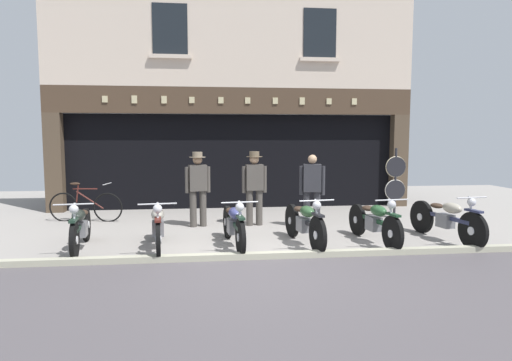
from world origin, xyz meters
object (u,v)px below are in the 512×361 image
at_px(motorcycle_right, 446,218).
at_px(tyre_sign_pole, 395,179).
at_px(motorcycle_far_left, 80,226).
at_px(motorcycle_center_right, 374,221).
at_px(motorcycle_left, 158,225).
at_px(leaning_bicycle, 85,206).
at_px(salesman_left, 198,185).
at_px(salesman_right, 312,188).
at_px(motorcycle_center_left, 234,224).
at_px(advert_board_near, 156,141).
at_px(motorcycle_center, 304,222).
at_px(shopkeeper_center, 254,184).

xyz_separation_m(motorcycle_right, tyre_sign_pole, (0.03, 2.36, 0.52)).
bearing_deg(motorcycle_far_left, motorcycle_center_right, 171.85).
relative_size(motorcycle_left, leaning_bicycle, 1.16).
distance_m(motorcycle_far_left, motorcycle_right, 6.74).
relative_size(salesman_left, salesman_right, 1.04).
relative_size(motorcycle_center_left, motorcycle_right, 0.97).
bearing_deg(salesman_left, salesman_right, 159.31).
relative_size(motorcycle_right, salesman_left, 1.25).
height_order(motorcycle_far_left, motorcycle_right, motorcycle_right).
bearing_deg(advert_board_near, motorcycle_left, -83.85).
height_order(motorcycle_center_right, salesman_right, salesman_right).
relative_size(motorcycle_center, motorcycle_center_right, 1.01).
xyz_separation_m(motorcycle_center_right, shopkeeper_center, (-2.04, 1.91, 0.50)).
relative_size(salesman_left, shopkeeper_center, 1.00).
bearing_deg(motorcycle_right, motorcycle_left, -9.26).
bearing_deg(advert_board_near, tyre_sign_pole, -19.84).
bearing_deg(leaning_bicycle, advert_board_near, 147.99).
bearing_deg(motorcycle_far_left, advert_board_near, -107.91).
xyz_separation_m(motorcycle_far_left, tyre_sign_pole, (6.77, 2.24, 0.54)).
distance_m(motorcycle_center, leaning_bicycle, 5.39).
relative_size(motorcycle_center_left, tyre_sign_pole, 1.17).
bearing_deg(shopkeeper_center, salesman_right, 158.35).
height_order(motorcycle_far_left, leaning_bicycle, leaning_bicycle).
bearing_deg(motorcycle_center_left, advert_board_near, -74.03).
distance_m(motorcycle_center, tyre_sign_pole, 3.71).
xyz_separation_m(salesman_left, leaning_bicycle, (-2.64, 0.90, -0.55)).
relative_size(motorcycle_center, tyre_sign_pole, 1.16).
bearing_deg(advert_board_near, motorcycle_center, -55.38).
height_order(motorcycle_left, motorcycle_right, motorcycle_right).
xyz_separation_m(salesman_right, leaning_bicycle, (-5.11, 1.28, -0.51)).
relative_size(motorcycle_left, shopkeeper_center, 1.22).
bearing_deg(motorcycle_center, motorcycle_left, -8.01).
bearing_deg(leaning_bicycle, motorcycle_center_right, 73.80).
distance_m(tyre_sign_pole, advert_board_near, 6.34).
xyz_separation_m(motorcycle_far_left, salesman_left, (2.02, 1.78, 0.50)).
xyz_separation_m(motorcycle_right, leaning_bicycle, (-7.35, 2.80, -0.06)).
bearing_deg(leaning_bicycle, shopkeeper_center, 86.05).
height_order(salesman_left, shopkeeper_center, shopkeeper_center).
xyz_separation_m(advert_board_near, leaning_bicycle, (-1.48, -1.69, -1.49)).
bearing_deg(salesman_left, leaning_bicycle, -30.89).
relative_size(motorcycle_right, salesman_right, 1.30).
distance_m(motorcycle_left, shopkeeper_center, 2.74).
distance_m(shopkeeper_center, salesman_right, 1.28).
height_order(motorcycle_center, motorcycle_center_right, motorcycle_center).
bearing_deg(motorcycle_right, salesman_right, -43.34).
xyz_separation_m(motorcycle_center_right, tyre_sign_pole, (1.46, 2.38, 0.54)).
xyz_separation_m(motorcycle_left, motorcycle_center, (2.63, -0.02, 0.01)).
bearing_deg(motorcycle_far_left, leaning_bicycle, -83.75).
xyz_separation_m(motorcycle_center_right, leaning_bicycle, (-5.93, 2.81, -0.05)).
bearing_deg(salesman_left, motorcycle_center, 123.66).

